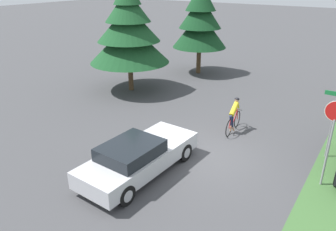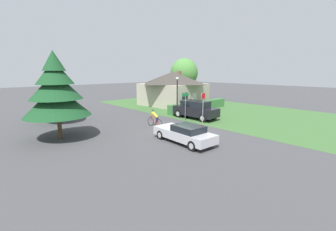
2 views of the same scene
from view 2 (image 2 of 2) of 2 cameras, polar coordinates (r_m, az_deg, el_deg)
name	(u,v)px [view 2 (image 2 of 2)]	position (r m, az deg, el deg)	size (l,w,h in m)	color
ground_plane	(176,132)	(18.51, 1.97, -4.27)	(140.00, 140.00, 0.00)	#424244
grass_verge_right	(218,110)	(29.75, 12.67, 1.40)	(16.00, 36.00, 0.01)	#3D6633
cottage_house	(173,88)	(33.31, 1.30, 7.05)	(8.70, 9.05, 4.97)	#B2A893
hedge_row	(199,106)	(29.04, 7.83, 2.45)	(10.13, 0.90, 1.12)	#387038
sedan_left_lane	(185,133)	(15.76, 4.26, -4.57)	(2.00, 4.82, 1.31)	#BCBCC1
cyclist	(155,119)	(20.23, -3.35, -0.81)	(0.44, 1.87, 1.53)	black
parked_suv_right	(195,109)	(23.79, 6.99, 1.53)	(2.07, 4.91, 1.89)	black
stop_sign	(203,102)	(21.38, 8.90, 3.40)	(0.67, 0.07, 2.99)	gray
street_lamp	(177,92)	(24.18, 2.35, 5.87)	(0.30, 0.30, 4.38)	black
street_name_sign	(185,102)	(22.57, 4.43, 3.50)	(0.90, 0.90, 2.78)	gray
conifer_tall_near	(56,91)	(18.09, -26.54, 5.56)	(4.63, 4.63, 6.39)	#4C3823
conifer_tall_far	(55,85)	(23.86, -26.68, 6.93)	(3.67, 3.67, 6.05)	#4C3823
deciduous_tree_right	(184,73)	(38.94, 4.11, 10.73)	(4.64, 4.64, 7.06)	#4C3823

